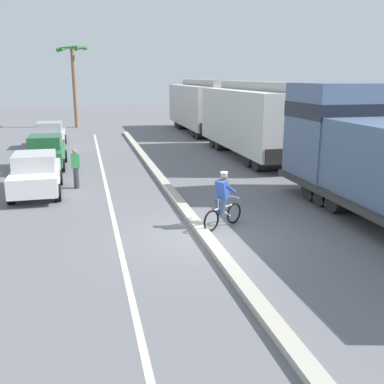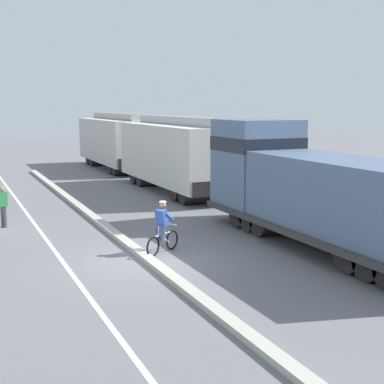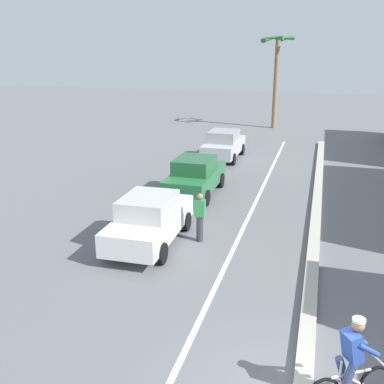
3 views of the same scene
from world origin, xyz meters
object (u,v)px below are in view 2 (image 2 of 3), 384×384
Objects in this scene: hopper_car_middle at (115,141)px; cyclist at (162,229)px; hopper_car_lead at (175,155)px; pedestrian_by_cars at (3,206)px; locomotive at (311,192)px.

hopper_car_middle is 23.45m from cyclist.
pedestrian_by_cars is at bearing -151.30° from hopper_car_lead.
hopper_car_middle is at bearing 90.00° from hopper_car_lead.
locomotive is 1.10× the size of hopper_car_lead.
hopper_car_lead and hopper_car_middle have the same top height.
hopper_car_middle is 6.18× the size of cyclist.
hopper_car_middle is at bearing 77.32° from cyclist.
hopper_car_middle is at bearing 90.00° from locomotive.
hopper_car_middle is 19.31m from pedestrian_by_cars.
pedestrian_by_cars is (-9.47, -5.18, -1.23)m from hopper_car_lead.
cyclist is 1.06× the size of pedestrian_by_cars.
hopper_car_lead is 10.87m from pedestrian_by_cars.
locomotive is 6.77× the size of cyclist.
hopper_car_middle is (0.00, 23.76, 0.28)m from locomotive.
cyclist is (-5.14, -11.25, -1.26)m from hopper_car_lead.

